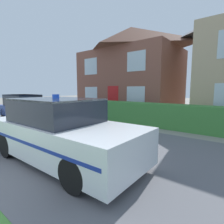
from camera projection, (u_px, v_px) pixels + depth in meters
The scene contains 5 objects.
road_strip at pixel (91, 146), 5.71m from camera, with size 28.00×6.05×0.01m, color #5B5B60.
garden_hedge at pixel (155, 115), 8.75m from camera, with size 10.71×0.85×1.15m, color #3D7F38.
police_car at pixel (61, 131), 4.51m from camera, with size 4.46×1.89×1.70m.
neighbour_car_near at pixel (25, 107), 11.00m from camera, with size 4.58×1.73×1.51m.
house_left at pixel (130, 69), 14.92m from camera, with size 8.16×5.55×7.00m.
Camera 1 is at (4.00, -0.13, 1.84)m, focal length 28.00 mm.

